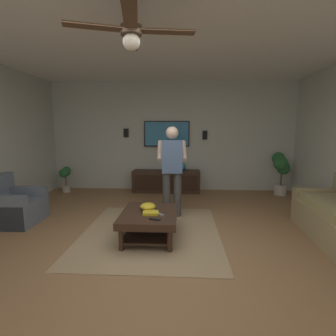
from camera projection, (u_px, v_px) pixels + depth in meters
name	position (u px, v px, depth m)	size (l,w,h in m)	color
ground_plane	(160.00, 254.00, 3.32)	(8.64, 8.64, 0.00)	olive
wall_back_tv	(172.00, 137.00, 6.72)	(0.10, 6.45, 2.80)	#B2B7AD
ceiling_slab	(159.00, 16.00, 2.90)	(7.40, 6.45, 0.10)	white
area_rug	(151.00, 232.00, 4.00)	(2.41, 2.09, 0.01)	#9E8460
armchair	(12.00, 207.00, 4.38)	(0.81, 0.82, 0.82)	slate
coffee_table	(149.00, 219.00, 3.75)	(1.00, 0.80, 0.40)	#332116
media_console	(166.00, 181.00, 6.56)	(0.45, 1.70, 0.55)	#332116
tv	(167.00, 134.00, 6.62)	(0.05, 1.17, 0.66)	black
person_standing	(172.00, 166.00, 4.62)	(0.55, 0.56, 1.64)	#3F3F3F
potted_plant_tall	(281.00, 168.00, 6.14)	(0.43, 0.41, 1.05)	#B7B2A8
potted_plant_short	(65.00, 175.00, 6.49)	(0.29, 0.27, 0.66)	#B7B2A8
bowl	(148.00, 206.00, 3.83)	(0.23, 0.23, 0.10)	gold
remote_white	(149.00, 210.00, 3.78)	(0.15, 0.04, 0.02)	white
remote_black	(155.00, 219.00, 3.41)	(0.15, 0.04, 0.02)	black
remote_grey	(160.00, 215.00, 3.59)	(0.15, 0.04, 0.02)	slate
book	(151.00, 213.00, 3.64)	(0.22, 0.16, 0.04)	gold
vase_round	(182.00, 166.00, 6.50)	(0.22, 0.22, 0.22)	teal
wall_speaker_left	(205.00, 135.00, 6.58)	(0.06, 0.12, 0.22)	black
wall_speaker_right	(126.00, 133.00, 6.69)	(0.06, 0.12, 0.22)	black
ceiling_fan	(131.00, 34.00, 2.38)	(1.20, 1.19, 0.46)	#4C3828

